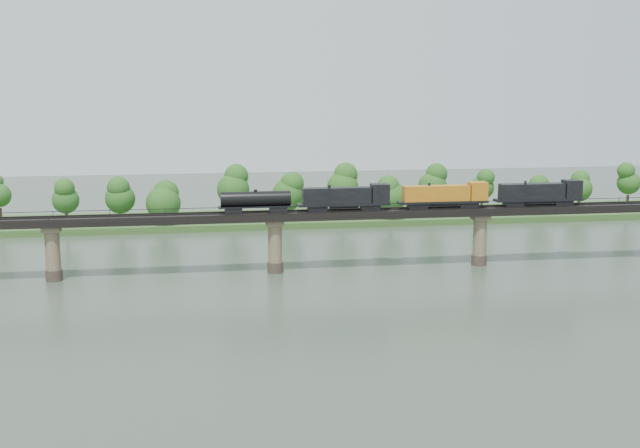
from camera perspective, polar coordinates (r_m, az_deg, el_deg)
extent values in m
plane|color=#324033|center=(122.23, -1.74, -6.70)|extent=(400.00, 400.00, 0.00)
cube|color=#2D5020|center=(204.57, -4.77, 0.33)|extent=(300.00, 24.00, 1.60)
cylinder|color=#473A2D|center=(152.19, -18.38, -3.47)|extent=(3.00, 3.00, 2.00)
cylinder|color=#7D6F52|center=(151.24, -18.48, -1.81)|extent=(2.60, 2.60, 9.00)
cube|color=#7D6F52|center=(150.51, -18.56, -0.32)|extent=(3.20, 3.20, 1.00)
cylinder|color=#473A2D|center=(150.79, -3.20, -3.08)|extent=(3.00, 3.00, 2.00)
cylinder|color=#7D6F52|center=(149.83, -3.22, -1.41)|extent=(2.60, 2.60, 9.00)
cube|color=#7D6F52|center=(149.09, -3.23, 0.10)|extent=(3.20, 3.20, 1.00)
cylinder|color=#473A2D|center=(159.73, 11.24, -2.52)|extent=(3.00, 3.00, 2.00)
cylinder|color=#7D6F52|center=(158.83, 11.29, -0.93)|extent=(2.60, 2.60, 9.00)
cube|color=#7D6F52|center=(158.13, 11.34, 0.49)|extent=(3.20, 3.20, 1.00)
cube|color=black|center=(148.88, -3.24, 0.57)|extent=(220.00, 5.00, 1.50)
cube|color=black|center=(148.01, -3.21, 0.84)|extent=(220.00, 0.12, 0.16)
cube|color=black|center=(149.48, -3.27, 0.93)|extent=(220.00, 0.12, 0.16)
cube|color=black|center=(146.29, -3.15, 0.98)|extent=(220.00, 0.10, 0.10)
cube|color=black|center=(151.01, -3.33, 1.26)|extent=(220.00, 0.10, 0.10)
cube|color=black|center=(146.34, -3.14, 0.85)|extent=(0.08, 0.08, 0.70)
cube|color=black|center=(151.06, -3.33, 1.13)|extent=(0.08, 0.08, 0.70)
cylinder|color=#382619|center=(208.01, -21.75, 0.55)|extent=(0.70, 0.70, 3.71)
cylinder|color=#382619|center=(197.30, -17.56, 0.28)|extent=(0.70, 0.70, 3.51)
sphere|color=#1C4D16|center=(196.60, -17.64, 1.63)|extent=(6.31, 6.31, 6.31)
sphere|color=#1C4D16|center=(196.22, -17.68, 2.47)|extent=(4.73, 4.73, 4.73)
cylinder|color=#382619|center=(198.33, -13.98, 0.48)|extent=(0.70, 0.70, 3.34)
sphere|color=#1C4D16|center=(197.66, -14.03, 1.76)|extent=(7.18, 7.18, 7.18)
sphere|color=#1C4D16|center=(197.29, -14.06, 2.56)|extent=(5.39, 5.39, 5.39)
cylinder|color=#382619|center=(195.08, -11.05, 0.36)|extent=(0.70, 0.70, 2.83)
sphere|color=#1C4D16|center=(194.49, -11.08, 1.45)|extent=(8.26, 8.26, 8.26)
sphere|color=#1C4D16|center=(194.16, -11.11, 2.14)|extent=(6.19, 6.19, 6.19)
cylinder|color=#382619|center=(201.53, -6.17, 0.96)|extent=(0.70, 0.70, 3.96)
sphere|color=#1C4D16|center=(200.76, -6.19, 2.45)|extent=(8.07, 8.07, 8.07)
sphere|color=#1C4D16|center=(200.36, -6.21, 3.39)|extent=(6.05, 6.05, 6.05)
cylinder|color=#382619|center=(201.18, -2.28, 0.89)|extent=(0.70, 0.70, 3.27)
sphere|color=#1C4D16|center=(200.54, -2.29, 2.12)|extent=(8.03, 8.03, 8.03)
sphere|color=#1C4D16|center=(200.18, -2.30, 2.89)|extent=(6.02, 6.02, 6.02)
cylinder|color=#382619|center=(204.38, 1.62, 1.14)|extent=(0.70, 0.70, 3.92)
sphere|color=#1C4D16|center=(203.64, 1.62, 2.59)|extent=(8.29, 8.29, 8.29)
sphere|color=#1C4D16|center=(203.24, 1.63, 3.50)|extent=(6.21, 6.21, 6.21)
cylinder|color=#382619|center=(200.06, 5.06, 0.78)|extent=(0.70, 0.70, 3.02)
sphere|color=#1C4D16|center=(199.45, 5.08, 1.92)|extent=(7.74, 7.74, 7.74)
sphere|color=#1C4D16|center=(199.11, 5.09, 2.64)|extent=(5.80, 5.80, 5.80)
cylinder|color=#382619|center=(211.77, 7.97, 1.34)|extent=(0.70, 0.70, 3.80)
sphere|color=#1C4D16|center=(211.07, 8.00, 2.70)|extent=(7.47, 7.47, 7.47)
sphere|color=#1C4D16|center=(210.70, 8.02, 3.55)|extent=(5.60, 5.60, 5.60)
cylinder|color=#382619|center=(216.38, 11.42, 1.37)|extent=(0.70, 0.70, 3.38)
sphere|color=#1C4D16|center=(215.76, 11.46, 2.55)|extent=(6.23, 6.23, 6.23)
sphere|color=#1C4D16|center=(215.42, 11.48, 3.29)|extent=(4.67, 4.67, 4.67)
cylinder|color=#382619|center=(216.33, 15.40, 1.12)|extent=(0.70, 0.70, 2.77)
sphere|color=#1C4D16|center=(215.81, 15.45, 2.09)|extent=(7.04, 7.04, 7.04)
sphere|color=#1C4D16|center=(215.52, 15.47, 2.70)|extent=(5.28, 5.28, 5.28)
cylinder|color=#382619|center=(226.66, 17.92, 1.41)|extent=(0.70, 0.70, 2.94)
sphere|color=#1C4D16|center=(226.14, 17.98, 2.39)|extent=(6.73, 6.73, 6.73)
sphere|color=#1C4D16|center=(225.85, 18.01, 3.01)|extent=(5.05, 5.05, 5.05)
cylinder|color=#382619|center=(229.34, 21.02, 1.45)|extent=(0.70, 0.70, 3.94)
sphere|color=#1C4D16|center=(228.68, 21.10, 2.75)|extent=(6.17, 6.17, 6.17)
sphere|color=#1C4D16|center=(228.32, 21.15, 3.57)|extent=(4.62, 4.62, 4.62)
cube|color=black|center=(164.27, 16.84, 1.49)|extent=(3.68, 2.21, 1.01)
cube|color=black|center=(160.13, 13.58, 1.43)|extent=(3.68, 2.21, 1.01)
cube|color=black|center=(162.04, 15.24, 1.69)|extent=(17.46, 2.76, 0.46)
cube|color=black|center=(161.26, 14.82, 2.28)|extent=(12.86, 2.48, 2.94)
cube|color=black|center=(164.73, 17.46, 2.40)|extent=(3.31, 2.76, 3.49)
cylinder|color=black|center=(162.12, 15.24, 1.51)|extent=(5.51, 1.29, 1.29)
cube|color=black|center=(156.85, 10.48, 1.37)|extent=(3.68, 2.21, 1.01)
cube|color=black|center=(153.79, 6.92, 1.29)|extent=(3.68, 2.21, 1.01)
cube|color=black|center=(155.15, 8.73, 1.57)|extent=(17.46, 2.76, 0.46)
cube|color=#BB7A16|center=(154.50, 8.26, 2.18)|extent=(12.86, 2.48, 2.94)
cube|color=#BB7A16|center=(157.10, 11.14, 2.33)|extent=(3.31, 2.76, 3.49)
cylinder|color=black|center=(155.22, 8.72, 1.38)|extent=(5.51, 1.29, 1.29)
cube|color=black|center=(151.54, 3.58, 1.22)|extent=(3.68, 2.21, 1.01)
cube|color=black|center=(149.68, -0.20, 1.13)|extent=(3.68, 2.21, 1.01)
cube|color=black|center=(150.43, 1.70, 1.42)|extent=(17.46, 2.76, 0.46)
cube|color=black|center=(149.93, 1.19, 2.05)|extent=(12.86, 2.48, 2.94)
cube|color=black|center=(151.57, 4.27, 2.21)|extent=(3.31, 2.76, 3.49)
cylinder|color=black|center=(150.50, 1.70, 1.23)|extent=(5.51, 1.29, 1.29)
cube|color=black|center=(148.74, -3.00, 1.06)|extent=(3.22, 2.02, 1.01)
cube|color=black|center=(148.12, -6.18, 0.97)|extent=(3.22, 2.02, 1.01)
cube|color=black|center=(148.28, -4.59, 1.24)|extent=(13.78, 2.21, 0.28)
cylinder|color=black|center=(148.06, -4.60, 1.81)|extent=(12.86, 2.76, 2.76)
cylinder|color=black|center=(147.86, -4.61, 2.37)|extent=(0.64, 0.64, 0.46)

